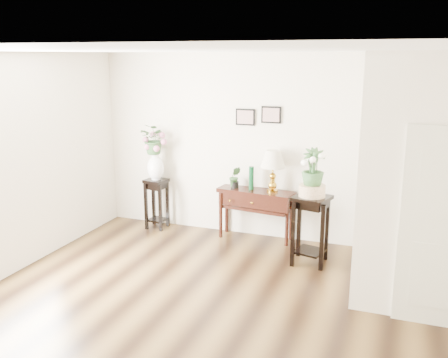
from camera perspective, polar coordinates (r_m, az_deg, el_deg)
The scene contains 19 objects.
floor at distance 5.46m, azimuth -0.12°, elevation -16.32°, with size 6.00×5.50×0.02m, color brown.
ceiling at distance 4.72m, azimuth -0.14°, elevation 14.53°, with size 6.00×5.50×0.02m, color white.
wall_back at distance 7.48m, azimuth 7.22°, elevation 3.42°, with size 6.00×0.02×2.80m, color silver.
wall_front at distance 2.70m, azimuth -21.83°, elevation -17.14°, with size 6.00×0.02×2.80m, color silver.
partition at distance 6.36m, azimuth 23.86°, elevation 0.46°, with size 1.80×1.95×2.80m, color silver.
door at distance 5.49m, azimuth 24.05°, elevation -5.38°, with size 0.90×0.05×2.10m, color beige.
art_print_left at distance 7.56m, azimuth 2.45°, elevation 7.08°, with size 0.30×0.02×0.25m, color black.
art_print_right at distance 7.45m, azimuth 5.41°, elevation 7.31°, with size 0.30×0.02×0.25m, color black.
wall_ornament at distance 6.38m, azimuth 15.89°, elevation 7.10°, with size 0.51×0.51×0.07m, color tan.
console_table at distance 7.66m, azimuth 3.63°, elevation -4.05°, with size 1.16×0.39×0.78m, color black.
table_lamp at distance 7.40m, azimuth 5.61°, elevation 1.19°, with size 0.36×0.36×0.64m, color #B98C1F.
green_vase at distance 7.53m, azimuth 3.14°, elevation 0.05°, with size 0.07×0.07×0.36m, color #08351A.
potted_plant at distance 7.61m, azimuth 1.25°, elevation 0.13°, with size 0.17×0.14×0.32m, color #2D5329.
plant_stand_a at distance 8.19m, azimuth -7.69°, elevation -2.81°, with size 0.32×0.32×0.82m, color black.
porcelain_vase at distance 8.03m, azimuth -7.83°, elevation 1.52°, with size 0.27×0.27×0.46m, color white, non-canonical shape.
lily_arrangement at distance 7.95m, azimuth -7.93°, elevation 4.47°, with size 0.44×0.38×0.49m, color #2D5329.
plant_stand_b at distance 6.84m, azimuth 9.84°, elevation -5.75°, with size 0.44×0.44×0.94m, color black.
ceramic_bowl at distance 6.67m, azimuth 10.03°, elevation -1.29°, with size 0.35×0.35×0.16m, color beige.
narcissus at distance 6.60m, azimuth 10.14°, elevation 1.23°, with size 0.29×0.29×0.52m, color #2D5329.
Camera 1 is at (1.64, -4.42, 2.75)m, focal length 40.00 mm.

